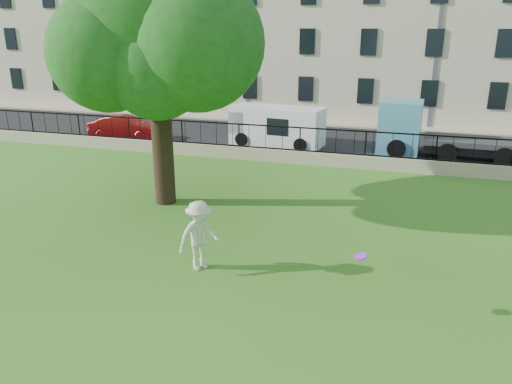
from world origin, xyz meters
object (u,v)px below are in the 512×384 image
(blue_truck, at_px, (445,130))
(frisbee, at_px, (361,256))
(man, at_px, (199,236))
(white_van, at_px, (277,126))
(red_sedan, at_px, (125,127))
(tree, at_px, (153,23))

(blue_truck, bearing_deg, frisbee, -96.10)
(man, height_order, white_van, white_van)
(frisbee, xyz_separation_m, white_van, (-6.00, 15.59, -0.34))
(man, xyz_separation_m, white_van, (-1.77, 14.68, 0.08))
(white_van, bearing_deg, blue_truck, 6.90)
(blue_truck, bearing_deg, white_van, -176.99)
(frisbee, distance_m, blue_truck, 15.79)
(frisbee, relative_size, red_sedan, 0.07)
(frisbee, xyz_separation_m, blue_truck, (2.50, 15.59, -0.05))
(red_sedan, height_order, blue_truck, blue_truck)
(frisbee, relative_size, white_van, 0.05)
(red_sedan, bearing_deg, blue_truck, -94.43)
(man, xyz_separation_m, frisbee, (4.23, -0.91, 0.42))
(tree, bearing_deg, blue_truck, 44.85)
(man, height_order, blue_truck, blue_truck)
(tree, distance_m, frisbee, 10.61)
(tree, bearing_deg, frisbee, -35.58)
(frisbee, bearing_deg, white_van, 111.05)
(man, height_order, red_sedan, man)
(white_van, bearing_deg, red_sedan, -166.55)
(tree, distance_m, white_van, 11.50)
(man, relative_size, white_van, 0.39)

